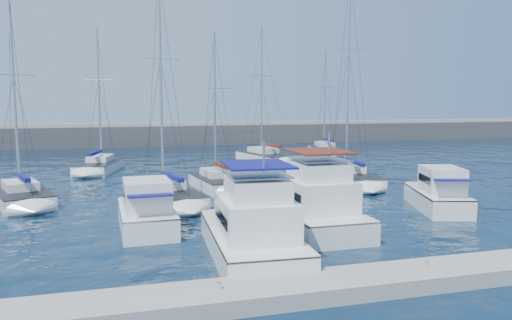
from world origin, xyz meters
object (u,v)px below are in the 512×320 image
object	(u,v)px
sailboat_mid_b	(167,195)
sailboat_mid_c	(218,183)
motor_yacht_stbd_inner	(311,207)
sailboat_back_a	(100,166)
motor_yacht_stbd_outer	(438,195)
motor_yacht_port_outer	(147,213)
motor_yacht_port_inner	(253,233)
sailboat_back_b	(265,157)
sailboat_mid_d	(349,176)
sailboat_mid_a	(22,197)
sailboat_back_c	(325,150)

from	to	relation	value
sailboat_mid_b	sailboat_mid_c	distance (m)	5.92
motor_yacht_stbd_inner	sailboat_back_a	size ratio (longest dim) A/B	0.66
motor_yacht_stbd_inner	motor_yacht_stbd_outer	xyz separation A→B (m)	(9.31, 1.80, -0.19)
motor_yacht_stbd_outer	motor_yacht_port_outer	bearing A→B (deg)	-162.06
motor_yacht_stbd_inner	motor_yacht_stbd_outer	distance (m)	9.48
motor_yacht_port_inner	motor_yacht_stbd_outer	world-z (taller)	motor_yacht_port_inner
motor_yacht_port_outer	motor_yacht_port_inner	xyz separation A→B (m)	(4.14, -6.14, 0.19)
motor_yacht_port_outer	sailboat_back_b	world-z (taller)	sailboat_back_b
sailboat_mid_b	sailboat_mid_c	bearing A→B (deg)	31.19
motor_yacht_stbd_inner	sailboat_mid_d	size ratio (longest dim) A/B	0.53
sailboat_mid_c	sailboat_back_a	bearing A→B (deg)	118.37
motor_yacht_port_outer	sailboat_back_a	xyz separation A→B (m)	(-3.01, 23.96, -0.42)
sailboat_mid_d	sailboat_back_b	distance (m)	16.33
motor_yacht_stbd_inner	sailboat_mid_a	xyz separation A→B (m)	(-16.20, 10.88, -0.61)
sailboat_mid_a	sailboat_mid_c	size ratio (longest dim) A/B	1.10
motor_yacht_port_inner	sailboat_back_b	size ratio (longest dim) A/B	0.56
sailboat_mid_d	sailboat_mid_c	bearing A→B (deg)	-170.53
motor_yacht_port_inner	sailboat_back_a	bearing A→B (deg)	106.66
motor_yacht_port_inner	motor_yacht_stbd_outer	bearing A→B (deg)	27.33
sailboat_mid_b	sailboat_back_b	xyz separation A→B (m)	(13.06, 20.07, -0.01)
motor_yacht_port_outer	sailboat_mid_c	world-z (taller)	sailboat_mid_c
sailboat_mid_d	motor_yacht_stbd_outer	bearing A→B (deg)	-76.83
motor_yacht_stbd_inner	sailboat_mid_c	distance (m)	13.22
sailboat_mid_c	sailboat_back_a	xyz separation A→B (m)	(-9.14, 12.80, 0.01)
sailboat_mid_a	sailboat_back_c	xyz separation A→B (m)	(32.18, 23.59, -0.01)
motor_yacht_stbd_inner	sailboat_mid_a	distance (m)	19.52
motor_yacht_stbd_inner	sailboat_mid_c	world-z (taller)	sailboat_mid_c
motor_yacht_stbd_inner	sailboat_back_c	size ratio (longest dim) A/B	0.69
motor_yacht_stbd_outer	sailboat_back_c	size ratio (longest dim) A/B	0.50
motor_yacht_stbd_outer	sailboat_mid_b	distance (m)	17.70
sailboat_back_a	sailboat_mid_b	bearing A→B (deg)	-59.93
motor_yacht_port_inner	sailboat_mid_c	xyz separation A→B (m)	(2.00, 17.31, -0.62)
sailboat_back_a	sailboat_back_c	bearing A→B (deg)	31.71
sailboat_mid_a	sailboat_back_c	distance (m)	39.90
motor_yacht_port_outer	motor_yacht_port_inner	world-z (taller)	motor_yacht_port_inner
sailboat_back_c	sailboat_mid_d	bearing A→B (deg)	-98.99
motor_yacht_stbd_inner	sailboat_back_c	world-z (taller)	sailboat_back_c
motor_yacht_stbd_inner	sailboat_mid_b	distance (m)	11.32
motor_yacht_stbd_outer	sailboat_mid_d	xyz separation A→B (m)	(-0.65, 11.10, -0.40)
motor_yacht_stbd_outer	sailboat_mid_c	xyz separation A→B (m)	(-11.80, 11.16, -0.43)
motor_yacht_port_inner	sailboat_mid_d	size ratio (longest dim) A/B	0.49
sailboat_mid_a	sailboat_mid_d	xyz separation A→B (m)	(24.85, 2.02, 0.02)
motor_yacht_port_inner	sailboat_back_b	world-z (taller)	sailboat_back_b
sailboat_mid_c	sailboat_mid_d	distance (m)	11.15
sailboat_back_a	sailboat_back_b	size ratio (longest dim) A/B	0.91
motor_yacht_stbd_inner	sailboat_mid_b	size ratio (longest dim) A/B	0.61
motor_yacht_port_inner	sailboat_back_a	distance (m)	30.95
sailboat_back_a	sailboat_mid_c	bearing A→B (deg)	-40.25
sailboat_mid_c	sailboat_back_c	world-z (taller)	sailboat_back_c
motor_yacht_stbd_inner	sailboat_back_b	world-z (taller)	sailboat_back_b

